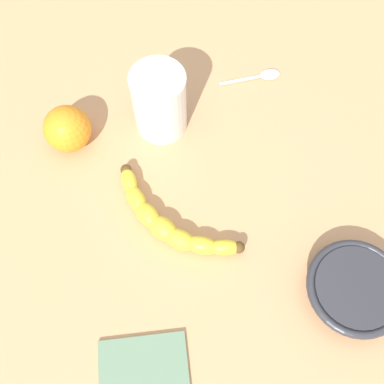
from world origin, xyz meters
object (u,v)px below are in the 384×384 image
object	(u,v)px
smoothie_glass	(160,103)
orange_fruit	(67,129)
teaspoon	(266,75)
banana	(168,222)
ceramic_bowl	(355,289)

from	to	relation	value
smoothie_glass	orange_fruit	world-z (taller)	smoothie_glass
orange_fruit	teaspoon	world-z (taller)	orange_fruit
orange_fruit	teaspoon	distance (cm)	36.09
banana	smoothie_glass	bearing A→B (deg)	131.10
orange_fruit	ceramic_bowl	bearing A→B (deg)	-142.07
ceramic_bowl	smoothie_glass	bearing A→B (deg)	22.65
smoothie_glass	ceramic_bowl	distance (cm)	40.46
smoothie_glass	teaspoon	distance (cm)	21.64
smoothie_glass	teaspoon	xyz separation A→B (cm)	(2.47, -20.82, -5.35)
teaspoon	banana	bearing A→B (deg)	-133.97
banana	ceramic_bowl	xyz separation A→B (cm)	(-19.16, -20.94, 0.56)
ceramic_bowl	teaspoon	world-z (taller)	ceramic_bowl
banana	ceramic_bowl	world-z (taller)	ceramic_bowl
ceramic_bowl	orange_fruit	xyz separation A→B (cm)	(39.30, 30.63, 1.60)
banana	orange_fruit	size ratio (longest dim) A/B	2.67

